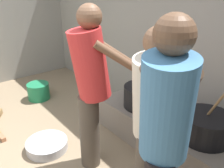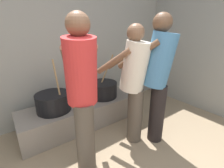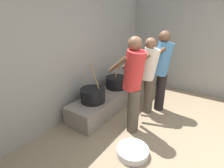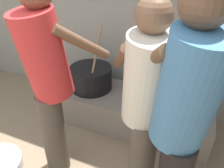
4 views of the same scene
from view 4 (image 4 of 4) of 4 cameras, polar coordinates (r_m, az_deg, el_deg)
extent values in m
cube|color=gray|center=(2.74, -3.64, 20.46)|extent=(5.68, 0.20, 2.44)
cube|color=slate|center=(2.52, 3.27, -6.49)|extent=(1.85, 0.60, 0.37)
cylinder|color=black|center=(2.49, -5.45, 1.67)|extent=(0.47, 0.47, 0.26)
cylinder|color=#937047|center=(2.31, -4.04, 8.38)|extent=(0.05, 0.26, 0.51)
cylinder|color=black|center=(2.27, 13.51, -2.33)|extent=(0.48, 0.48, 0.25)
cylinder|color=#937047|center=(2.11, 16.80, 4.63)|extent=(0.25, 0.07, 0.51)
cylinder|color=#4C4238|center=(1.97, -14.79, -12.48)|extent=(0.20, 0.20, 0.78)
cylinder|color=red|center=(1.60, -17.21, 6.91)|extent=(0.43, 0.47, 0.67)
cylinder|color=brown|center=(1.58, -7.57, 10.46)|extent=(0.25, 0.47, 0.36)
cylinder|color=brown|center=(1.79, -12.98, 12.43)|extent=(0.25, 0.47, 0.36)
cylinder|color=#4C4238|center=(1.76, 7.62, -19.04)|extent=(0.20, 0.20, 0.74)
cylinder|color=beige|center=(1.35, 9.29, 0.70)|extent=(0.44, 0.48, 0.64)
sphere|color=brown|center=(1.21, 10.78, 17.15)|extent=(0.21, 0.21, 0.21)
cylinder|color=brown|center=(1.55, 12.47, 7.19)|extent=(0.28, 0.43, 0.35)
cylinder|color=brown|center=(1.50, 2.45, 6.99)|extent=(0.28, 0.43, 0.35)
cylinder|color=teal|center=(1.14, 19.09, -2.26)|extent=(0.47, 0.49, 0.68)
sphere|color=brown|center=(1.00, 23.10, 18.82)|extent=(0.22, 0.22, 0.22)
cylinder|color=brown|center=(1.36, 19.74, 6.39)|extent=(0.33, 0.44, 0.37)
cylinder|color=brown|center=(1.24, 8.88, 5.66)|extent=(0.33, 0.44, 0.37)
camera|label=1|loc=(0.73, 113.26, -5.74)|focal=38.55mm
camera|label=2|loc=(1.62, -72.74, 0.35)|focal=25.48mm
camera|label=3|loc=(3.22, -71.16, 13.71)|focal=26.55mm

